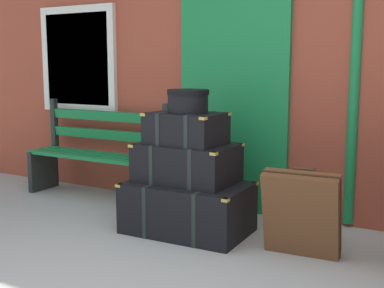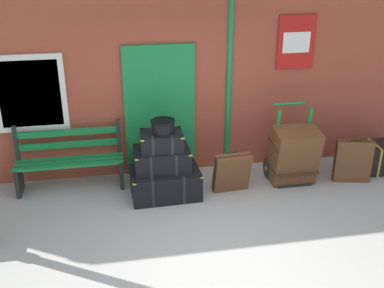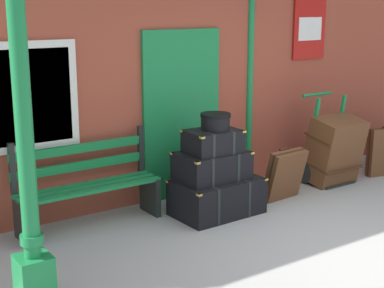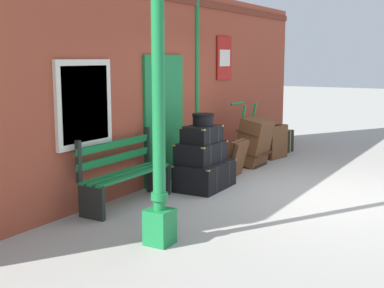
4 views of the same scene
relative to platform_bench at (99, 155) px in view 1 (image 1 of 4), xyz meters
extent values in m
cube|color=#9E422D|center=(1.77, 0.44, 1.16)|extent=(10.40, 0.30, 3.20)
cube|color=#197A3D|center=(1.42, 0.27, 0.61)|extent=(1.10, 0.05, 2.10)
cube|color=#0F4924|center=(1.42, 0.25, 0.61)|extent=(0.06, 0.02, 2.10)
cube|color=silver|center=(-0.48, 0.27, 1.01)|extent=(1.04, 0.06, 1.16)
cube|color=silver|center=(-0.48, 0.25, 1.01)|extent=(0.88, 0.02, 1.00)
cylinder|color=#197A3D|center=(2.53, 0.29, 1.16)|extent=(0.09, 0.09, 3.14)
cube|color=#197A3D|center=(0.00, -0.20, 0.01)|extent=(1.60, 0.09, 0.04)
cube|color=#197A3D|center=(0.00, -0.06, 0.01)|extent=(1.60, 0.09, 0.04)
cube|color=#197A3D|center=(0.00, 0.08, 0.01)|extent=(1.60, 0.09, 0.04)
cube|color=#197A3D|center=(0.00, 0.14, 0.21)|extent=(1.60, 0.05, 0.10)
cube|color=#197A3D|center=(0.00, 0.14, 0.41)|extent=(1.60, 0.05, 0.10)
cube|color=black|center=(-0.76, -0.06, -0.22)|extent=(0.06, 0.40, 0.45)
cube|color=black|center=(-0.76, 0.14, 0.29)|extent=(0.06, 0.06, 0.56)
cube|color=black|center=(0.76, -0.06, -0.22)|extent=(0.06, 0.40, 0.45)
cube|color=black|center=(0.76, 0.14, 0.29)|extent=(0.06, 0.06, 0.56)
cube|color=black|center=(1.39, -0.53, -0.23)|extent=(1.02, 0.67, 0.42)
cube|color=black|center=(1.16, -0.53, -0.23)|extent=(0.05, 0.65, 0.43)
cube|color=black|center=(1.61, -0.52, -0.23)|extent=(0.05, 0.65, 0.43)
cube|color=#B79338|center=(0.92, -0.84, -0.04)|extent=(0.05, 0.05, 0.02)
cube|color=#B79338|center=(1.88, -0.81, -0.04)|extent=(0.05, 0.05, 0.02)
cube|color=#B79338|center=(0.90, -0.24, -0.04)|extent=(0.05, 0.05, 0.02)
cube|color=#B79338|center=(1.86, -0.21, -0.04)|extent=(0.05, 0.05, 0.02)
cube|color=silver|center=(1.38, -0.82, -0.23)|extent=(0.36, 0.01, 0.10)
cube|color=black|center=(1.35, -0.47, 0.14)|extent=(0.80, 0.54, 0.32)
cube|color=black|center=(1.17, -0.47, 0.14)|extent=(0.04, 0.55, 0.33)
cube|color=black|center=(1.53, -0.47, 0.14)|extent=(0.04, 0.55, 0.33)
cube|color=#B79338|center=(0.97, -0.73, 0.28)|extent=(0.05, 0.05, 0.02)
cube|color=#B79338|center=(1.73, -0.72, 0.28)|extent=(0.05, 0.05, 0.02)
cube|color=#B79338|center=(0.97, -0.23, 0.28)|extent=(0.05, 0.05, 0.02)
cube|color=#B79338|center=(1.73, -0.22, 0.28)|extent=(0.05, 0.05, 0.02)
cube|color=black|center=(1.35, -0.49, 0.43)|extent=(0.61, 0.46, 0.26)
cube|color=black|center=(1.22, -0.48, 0.43)|extent=(0.05, 0.45, 0.27)
cube|color=black|center=(1.49, -0.49, 0.43)|extent=(0.05, 0.45, 0.27)
cube|color=#B79338|center=(1.07, -0.68, 0.54)|extent=(0.05, 0.05, 0.02)
cube|color=#B79338|center=(1.63, -0.70, 0.54)|extent=(0.05, 0.05, 0.02)
cube|color=#B79338|center=(1.08, -0.28, 0.54)|extent=(0.05, 0.05, 0.02)
cube|color=#B79338|center=(1.64, -0.30, 0.54)|extent=(0.05, 0.05, 0.02)
cylinder|color=black|center=(1.38, -0.50, 0.65)|extent=(0.33, 0.33, 0.19)
cylinder|color=black|center=(1.38, -0.50, 0.73)|extent=(0.35, 0.35, 0.04)
cube|color=brown|center=(2.38, -0.60, -0.12)|extent=(0.56, 0.33, 0.65)
cylinder|color=#3A2112|center=(2.38, -0.57, 0.20)|extent=(0.16, 0.04, 0.03)
cube|color=#351E10|center=(2.38, -0.60, -0.12)|extent=(0.57, 0.22, 0.63)
camera|label=1|loc=(3.44, -4.06, 0.95)|focal=47.22mm
camera|label=2|loc=(0.69, -6.60, 3.09)|focal=43.69mm
camera|label=3|loc=(-2.50, -5.69, 1.97)|focal=54.59mm
camera|label=4|loc=(-5.69, -4.45, 1.60)|focal=48.85mm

